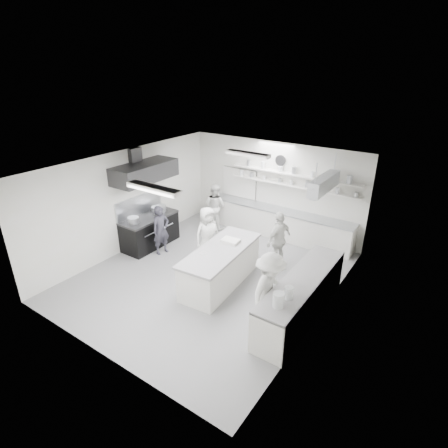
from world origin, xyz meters
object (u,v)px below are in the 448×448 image
Objects in this scene: back_counter at (276,223)px; cook_back at (215,206)px; cook_stove at (161,230)px; prep_island at (221,267)px; stove at (150,232)px; right_counter at (301,298)px.

cook_back is (-1.99, -0.63, 0.33)m from back_counter.
back_counter is 3.74m from cook_stove.
prep_island is 1.61× the size of cook_back.
back_counter reaches higher than stove.
cook_back is (0.91, 2.17, 0.34)m from stove.
right_counter is (2.35, -3.40, 0.01)m from back_counter.
prep_island is 3.44m from cook_back.
cook_back reaches higher than right_counter.
prep_island is 1.71× the size of cook_stove.
cook_stove is at bearing -14.63° from stove.
cook_back is (0.26, 2.35, 0.05)m from cook_stove.
stove is 0.73m from cook_stove.
cook_stove is at bearing 174.66° from right_counter.
cook_back is at bearing 147.41° from right_counter.
stove is at bearing 88.93° from cook_stove.
cook_stove is (-2.37, 0.34, 0.27)m from prep_island.
back_counter is at bearing 43.99° from stove.
stove is at bearing 173.48° from right_counter.
back_counter is at bearing -23.55° from cook_stove.
stove is at bearing 68.53° from cook_back.
right_counter is (5.25, -0.60, 0.02)m from stove.
right_counter is 2.23m from prep_island.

